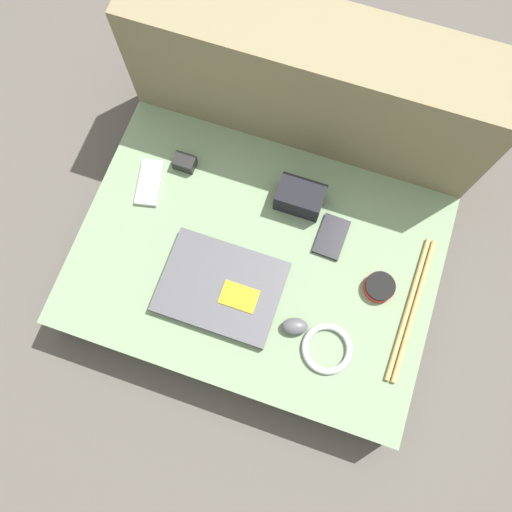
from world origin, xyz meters
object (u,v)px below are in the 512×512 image
Objects in this scene: phone_silver at (149,183)px; laptop at (221,287)px; speaker_puck at (379,287)px; camera_pouch at (300,197)px; phone_black at (331,237)px; computer_mouse at (295,326)px; charger_brick at (185,163)px.

laptop is at bearing -48.93° from phone_silver.
camera_pouch reaches higher than speaker_puck.
speaker_puck is 0.68× the size of phone_black.
computer_mouse is at bearing -92.38° from phone_black.
speaker_puck is at bearing -28.97° from phone_black.
speaker_puck is 0.65m from phone_silver.
computer_mouse is 0.25m from phone_black.
camera_pouch is (-0.26, 0.16, 0.02)m from speaker_puck.
phone_black is 2.02× the size of charger_brick.
laptop and speaker_puck have the same top height.
phone_silver is 0.40m from camera_pouch.
computer_mouse is 1.29× the size of charger_brick.
computer_mouse is 0.64× the size of phone_black.
speaker_puck is at bearing 26.34° from computer_mouse.
camera_pouch is at bearing -0.70° from charger_brick.
laptop is 2.47× the size of camera_pouch.
speaker_puck reaches higher than phone_black.
laptop is at bearing -112.03° from camera_pouch.
camera_pouch is 0.32m from charger_brick.
phone_black is (-0.15, 0.09, -0.01)m from speaker_puck.
phone_black is at bearing 44.19° from laptop.
laptop is 0.31m from phone_black.
computer_mouse reaches higher than laptop.
camera_pouch is (-0.09, 0.32, 0.02)m from computer_mouse.
charger_brick is at bearing 125.74° from laptop.
laptop is 2.60× the size of phone_black.
speaker_puck is (0.17, 0.16, -0.00)m from computer_mouse.
charger_brick reaches higher than phone_silver.
laptop is 0.39m from speaker_puck.
computer_mouse is 0.33m from camera_pouch.
computer_mouse reaches higher than phone_black.
speaker_puck is 0.30m from camera_pouch.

